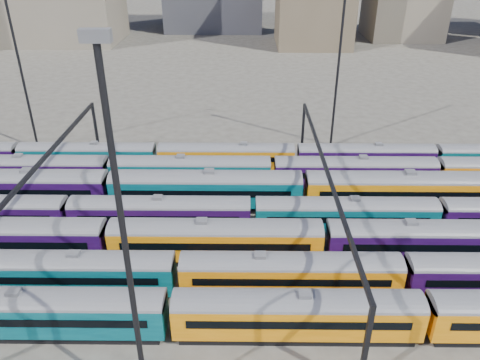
{
  "coord_description": "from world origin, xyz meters",
  "views": [
    {
      "loc": [
        1.58,
        -43.03,
        29.33
      ],
      "look_at": [
        1.06,
        6.45,
        3.0
      ],
      "focal_mm": 35.0,
      "sensor_mm": 36.0,
      "label": 1
    }
  ],
  "objects_px": {
    "rake_1": "(404,271)",
    "rake_2": "(107,236)",
    "mast_2": "(125,246)",
    "rake_0": "(297,311)"
  },
  "relations": [
    {
      "from": "rake_1",
      "to": "rake_2",
      "type": "relative_size",
      "value": 0.94
    },
    {
      "from": "rake_2",
      "to": "mast_2",
      "type": "relative_size",
      "value": 5.01
    },
    {
      "from": "rake_0",
      "to": "mast_2",
      "type": "relative_size",
      "value": 5.57
    },
    {
      "from": "rake_0",
      "to": "mast_2",
      "type": "distance_m",
      "value": 17.17
    },
    {
      "from": "rake_0",
      "to": "rake_1",
      "type": "relative_size",
      "value": 1.18
    },
    {
      "from": "rake_2",
      "to": "mast_2",
      "type": "distance_m",
      "value": 21.51
    },
    {
      "from": "rake_2",
      "to": "rake_1",
      "type": "bearing_deg",
      "value": -10.2
    },
    {
      "from": "rake_0",
      "to": "mast_2",
      "type": "height_order",
      "value": "mast_2"
    },
    {
      "from": "rake_0",
      "to": "rake_1",
      "type": "distance_m",
      "value": 11.19
    },
    {
      "from": "rake_0",
      "to": "rake_2",
      "type": "relative_size",
      "value": 1.11
    }
  ]
}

